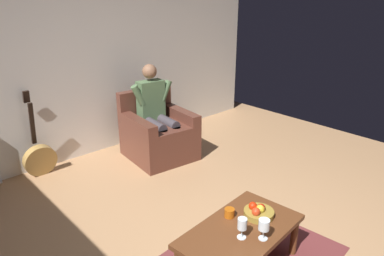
{
  "coord_description": "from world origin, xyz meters",
  "views": [
    {
      "loc": [
        2.03,
        1.53,
        2.11
      ],
      "look_at": [
        -0.31,
        -1.01,
        0.8
      ],
      "focal_mm": 33.52,
      "sensor_mm": 36.0,
      "label": 1
    }
  ],
  "objects_px": {
    "armchair": "(158,135)",
    "coffee_table": "(241,235)",
    "fruit_bowl": "(258,212)",
    "wine_glass_near": "(264,226)",
    "guitar": "(40,157)",
    "wine_glass_far": "(242,225)",
    "person_seated": "(156,110)",
    "candle_jar": "(229,213)"
  },
  "relations": [
    {
      "from": "wine_glass_near",
      "to": "fruit_bowl",
      "type": "xyz_separation_m",
      "value": [
        -0.21,
        -0.2,
        -0.08
      ]
    },
    {
      "from": "armchair",
      "to": "person_seated",
      "type": "relative_size",
      "value": 0.75
    },
    {
      "from": "wine_glass_far",
      "to": "fruit_bowl",
      "type": "distance_m",
      "value": 0.34
    },
    {
      "from": "armchair",
      "to": "fruit_bowl",
      "type": "bearing_deg",
      "value": 80.85
    },
    {
      "from": "wine_glass_near",
      "to": "armchair",
      "type": "bearing_deg",
      "value": -109.06
    },
    {
      "from": "armchair",
      "to": "person_seated",
      "type": "height_order",
      "value": "person_seated"
    },
    {
      "from": "wine_glass_far",
      "to": "armchair",
      "type": "bearing_deg",
      "value": -112.38
    },
    {
      "from": "guitar",
      "to": "wine_glass_far",
      "type": "distance_m",
      "value": 2.82
    },
    {
      "from": "armchair",
      "to": "coffee_table",
      "type": "relative_size",
      "value": 0.87
    },
    {
      "from": "guitar",
      "to": "fruit_bowl",
      "type": "xyz_separation_m",
      "value": [
        -0.79,
        2.68,
        0.19
      ]
    },
    {
      "from": "candle_jar",
      "to": "coffee_table",
      "type": "bearing_deg",
      "value": 71.93
    },
    {
      "from": "wine_glass_near",
      "to": "wine_glass_far",
      "type": "distance_m",
      "value": 0.16
    },
    {
      "from": "person_seated",
      "to": "fruit_bowl",
      "type": "height_order",
      "value": "person_seated"
    },
    {
      "from": "armchair",
      "to": "wine_glass_near",
      "type": "distance_m",
      "value": 2.49
    },
    {
      "from": "armchair",
      "to": "coffee_table",
      "type": "distance_m",
      "value": 2.32
    },
    {
      "from": "coffee_table",
      "to": "fruit_bowl",
      "type": "bearing_deg",
      "value": -176.08
    },
    {
      "from": "guitar",
      "to": "wine_glass_far",
      "type": "bearing_deg",
      "value": 99.79
    },
    {
      "from": "armchair",
      "to": "coffee_table",
      "type": "xyz_separation_m",
      "value": [
        0.84,
        2.16,
        0.02
      ]
    },
    {
      "from": "wine_glass_near",
      "to": "wine_glass_far",
      "type": "bearing_deg",
      "value": -47.54
    },
    {
      "from": "wine_glass_far",
      "to": "candle_jar",
      "type": "distance_m",
      "value": 0.29
    },
    {
      "from": "armchair",
      "to": "guitar",
      "type": "height_order",
      "value": "guitar"
    },
    {
      "from": "armchair",
      "to": "wine_glass_far",
      "type": "height_order",
      "value": "armchair"
    },
    {
      "from": "coffee_table",
      "to": "wine_glass_near",
      "type": "xyz_separation_m",
      "value": [
        -0.03,
        0.19,
        0.17
      ]
    },
    {
      "from": "armchair",
      "to": "wine_glass_near",
      "type": "height_order",
      "value": "armchair"
    },
    {
      "from": "wine_glass_near",
      "to": "candle_jar",
      "type": "distance_m",
      "value": 0.37
    },
    {
      "from": "coffee_table",
      "to": "guitar",
      "type": "relative_size",
      "value": 1.02
    },
    {
      "from": "person_seated",
      "to": "fruit_bowl",
      "type": "relative_size",
      "value": 5.0
    },
    {
      "from": "armchair",
      "to": "guitar",
      "type": "distance_m",
      "value": 1.5
    },
    {
      "from": "guitar",
      "to": "candle_jar",
      "type": "bearing_deg",
      "value": 103.59
    },
    {
      "from": "armchair",
      "to": "wine_glass_far",
      "type": "relative_size",
      "value": 5.53
    },
    {
      "from": "guitar",
      "to": "fruit_bowl",
      "type": "distance_m",
      "value": 2.8
    },
    {
      "from": "armchair",
      "to": "guitar",
      "type": "relative_size",
      "value": 0.88
    },
    {
      "from": "coffee_table",
      "to": "wine_glass_far",
      "type": "relative_size",
      "value": 6.39
    },
    {
      "from": "guitar",
      "to": "wine_glass_far",
      "type": "height_order",
      "value": "guitar"
    },
    {
      "from": "armchair",
      "to": "candle_jar",
      "type": "xyz_separation_m",
      "value": [
        0.79,
        1.99,
        0.11
      ]
    },
    {
      "from": "wine_glass_near",
      "to": "candle_jar",
      "type": "bearing_deg",
      "value": -94.07
    },
    {
      "from": "guitar",
      "to": "wine_glass_far",
      "type": "xyz_separation_m",
      "value": [
        -0.48,
        2.77,
        0.27
      ]
    },
    {
      "from": "coffee_table",
      "to": "guitar",
      "type": "distance_m",
      "value": 2.76
    },
    {
      "from": "person_seated",
      "to": "guitar",
      "type": "height_order",
      "value": "person_seated"
    },
    {
      "from": "armchair",
      "to": "fruit_bowl",
      "type": "distance_m",
      "value": 2.23
    },
    {
      "from": "wine_glass_near",
      "to": "fruit_bowl",
      "type": "distance_m",
      "value": 0.3
    },
    {
      "from": "armchair",
      "to": "candle_jar",
      "type": "relative_size",
      "value": 11.06
    }
  ]
}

